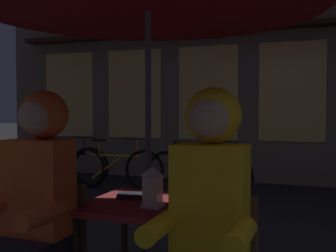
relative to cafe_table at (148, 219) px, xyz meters
name	(u,v)px	position (x,y,z in m)	size (l,w,h in m)	color
cafe_table	(148,219)	(0.00, 0.00, 0.00)	(0.72, 0.72, 0.74)	maroon
lantern	(153,186)	(0.07, -0.12, 0.22)	(0.11, 0.11, 0.23)	white
person_left_hooded	(36,192)	(-0.48, -0.43, 0.21)	(0.45, 0.56, 1.40)	black
person_right_hooded	(209,206)	(0.48, -0.43, 0.21)	(0.45, 0.56, 1.40)	black
shopfront_building	(252,11)	(-0.20, 5.40, 2.45)	(10.00, 0.93, 6.20)	#6B5B4C
bicycle_nearest	(64,165)	(-3.15, 3.82, -0.29)	(1.68, 0.13, 0.84)	black
bicycle_second	(115,168)	(-2.14, 3.75, -0.29)	(1.68, 0.10, 0.84)	black
bicycle_third	(197,173)	(-0.72, 3.66, -0.29)	(1.68, 0.14, 0.84)	black
book	(133,195)	(-0.14, 0.09, 0.11)	(0.20, 0.14, 0.02)	black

